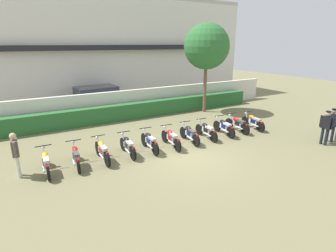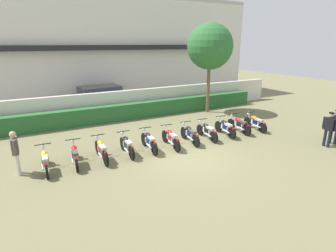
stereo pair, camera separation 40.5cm
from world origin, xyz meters
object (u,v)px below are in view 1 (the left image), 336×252
at_px(tree_near_inspector, 207,47).
at_px(motorcycle_in_row_9, 237,124).
at_px(officer_1, 332,122).
at_px(motorcycle_in_row_6, 190,134).
at_px(motorcycle_in_row_7, 206,130).
at_px(motorcycle_in_row_4, 150,141).
at_px(motorcycle_in_row_5, 171,138).
at_px(motorcycle_in_row_0, 46,162).
at_px(inspector_person, 15,151).
at_px(officer_0, 326,125).
at_px(motorcycle_in_row_2, 102,151).
at_px(motorcycle_in_row_10, 253,122).
at_px(motorcycle_in_row_1, 76,156).
at_px(parked_car, 99,100).
at_px(motorcycle_in_row_3, 128,145).
at_px(motorcycle_in_row_8, 224,127).

xyz_separation_m(tree_near_inspector, motorcycle_in_row_9, (-1.21, -4.54, -4.04)).
bearing_deg(officer_1, motorcycle_in_row_6, -43.61).
height_order(motorcycle_in_row_7, officer_1, officer_1).
bearing_deg(motorcycle_in_row_7, motorcycle_in_row_4, 93.12).
xyz_separation_m(motorcycle_in_row_5, motorcycle_in_row_9, (4.34, 0.11, -0.00)).
bearing_deg(motorcycle_in_row_0, motorcycle_in_row_9, -88.05).
relative_size(inspector_person, officer_0, 1.01).
relative_size(motorcycle_in_row_2, motorcycle_in_row_10, 1.07).
relative_size(tree_near_inspector, motorcycle_in_row_1, 3.18).
bearing_deg(motorcycle_in_row_9, motorcycle_in_row_1, 92.04).
xyz_separation_m(parked_car, officer_1, (8.22, -11.42, 0.07)).
height_order(motorcycle_in_row_5, motorcycle_in_row_6, motorcycle_in_row_5).
distance_m(motorcycle_in_row_9, officer_0, 4.24).
bearing_deg(motorcycle_in_row_4, motorcycle_in_row_10, -87.66).
height_order(motorcycle_in_row_5, motorcycle_in_row_10, motorcycle_in_row_5).
distance_m(tree_near_inspector, motorcycle_in_row_2, 10.72).
distance_m(motorcycle_in_row_1, motorcycle_in_row_6, 5.44).
distance_m(motorcycle_in_row_0, motorcycle_in_row_3, 3.30).
bearing_deg(motorcycle_in_row_1, tree_near_inspector, -59.84).
height_order(tree_near_inspector, motorcycle_in_row_1, tree_near_inspector).
relative_size(motorcycle_in_row_0, motorcycle_in_row_7, 1.01).
height_order(tree_near_inspector, motorcycle_in_row_3, tree_near_inspector).
bearing_deg(motorcycle_in_row_10, motorcycle_in_row_4, 93.62).
height_order(motorcycle_in_row_2, motorcycle_in_row_9, motorcycle_in_row_2).
xyz_separation_m(motorcycle_in_row_8, officer_0, (3.20, -3.54, 0.54)).
relative_size(parked_car, motorcycle_in_row_9, 2.45).
height_order(motorcycle_in_row_4, motorcycle_in_row_6, motorcycle_in_row_4).
bearing_deg(officer_0, motorcycle_in_row_3, -20.73).
relative_size(tree_near_inspector, motorcycle_in_row_4, 3.17).
height_order(parked_car, motorcycle_in_row_5, parked_car).
xyz_separation_m(motorcycle_in_row_3, officer_1, (9.31, -3.51, 0.56)).
height_order(motorcycle_in_row_3, inspector_person, inspector_person).
height_order(motorcycle_in_row_8, officer_1, officer_1).
bearing_deg(motorcycle_in_row_9, motorcycle_in_row_4, 92.24).
relative_size(parked_car, motorcycle_in_row_10, 2.56).
distance_m(parked_car, motorcycle_in_row_0, 9.11).
bearing_deg(motorcycle_in_row_6, motorcycle_in_row_2, 94.93).
distance_m(motorcycle_in_row_4, motorcycle_in_row_7, 3.25).
height_order(motorcycle_in_row_10, officer_0, officer_0).
distance_m(tree_near_inspector, motorcycle_in_row_1, 11.60).
distance_m(parked_car, motorcycle_in_row_10, 10.34).
xyz_separation_m(motorcycle_in_row_0, motorcycle_in_row_7, (7.60, 0.03, -0.00)).
xyz_separation_m(motorcycle_in_row_4, motorcycle_in_row_8, (4.42, -0.02, -0.01)).
bearing_deg(motorcycle_in_row_0, parked_car, -27.21).
distance_m(motorcycle_in_row_0, motorcycle_in_row_5, 5.43).
distance_m(motorcycle_in_row_1, motorcycle_in_row_5, 4.33).
bearing_deg(inspector_person, motorcycle_in_row_4, -2.05).
height_order(motorcycle_in_row_8, officer_0, officer_0).
relative_size(motorcycle_in_row_3, motorcycle_in_row_6, 0.97).
xyz_separation_m(motorcycle_in_row_2, motorcycle_in_row_8, (6.61, -0.01, -0.01)).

